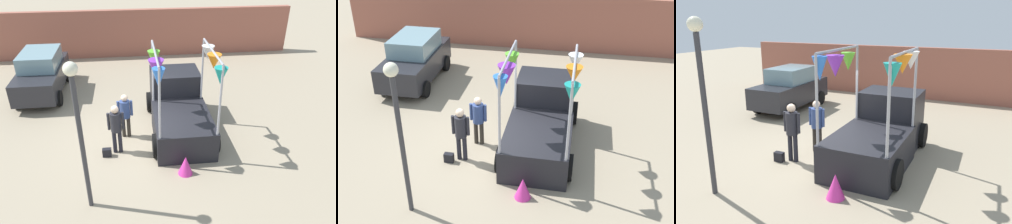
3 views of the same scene
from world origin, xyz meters
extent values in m
plane|color=gray|center=(0.00, 0.00, 0.00)|extent=(60.00, 60.00, 0.00)
cube|color=black|center=(1.46, -0.21, 0.50)|extent=(1.90, 2.60, 1.00)
cube|color=black|center=(1.46, 1.79, 0.90)|extent=(1.80, 1.40, 1.80)
cube|color=#8CB2C6|center=(1.46, 1.79, 1.35)|extent=(1.76, 1.37, 0.60)
cylinder|color=black|center=(0.51, 2.14, 0.38)|extent=(0.22, 0.76, 0.76)
cylinder|color=black|center=(2.41, 2.14, 0.38)|extent=(0.22, 0.76, 0.76)
cylinder|color=black|center=(0.51, -0.91, 0.38)|extent=(0.22, 0.76, 0.76)
cylinder|color=black|center=(2.41, -0.91, 0.38)|extent=(0.22, 0.76, 0.76)
cylinder|color=#A5A5AD|center=(0.59, 1.01, 2.10)|extent=(0.07, 0.07, 2.21)
cylinder|color=#A5A5AD|center=(2.33, 1.01, 2.10)|extent=(0.07, 0.07, 2.21)
cylinder|color=#A5A5AD|center=(0.59, -1.43, 2.10)|extent=(0.07, 0.07, 2.21)
cylinder|color=#A5A5AD|center=(2.33, -1.43, 2.10)|extent=(0.07, 0.07, 2.21)
cylinder|color=#A5A5AD|center=(0.59, -0.21, 3.21)|extent=(0.07, 2.44, 0.07)
cylinder|color=#A5A5AD|center=(2.33, -0.21, 3.21)|extent=(0.07, 2.44, 0.07)
cone|color=blue|center=(0.59, -1.26, 2.85)|extent=(0.48, 0.48, 0.58)
cone|color=teal|center=(2.33, -1.26, 2.83)|extent=(0.50, 0.50, 0.50)
cone|color=purple|center=(0.59, -0.44, 2.81)|extent=(0.67, 0.67, 0.55)
cone|color=orange|center=(2.33, -0.44, 2.96)|extent=(0.60, 0.60, 0.45)
cone|color=#66CC33|center=(0.59, 0.37, 2.83)|extent=(0.53, 0.53, 0.49)
cone|color=white|center=(2.33, 0.37, 2.95)|extent=(0.55, 0.55, 0.45)
cube|color=#26262B|center=(-4.01, 4.26, 0.77)|extent=(1.70, 4.00, 0.90)
cube|color=#72939E|center=(-4.01, 4.41, 1.55)|extent=(1.50, 2.10, 0.66)
cylinder|color=black|center=(-4.86, 5.51, 0.32)|extent=(0.18, 0.64, 0.64)
cylinder|color=black|center=(-3.16, 5.51, 0.32)|extent=(0.18, 0.64, 0.64)
cylinder|color=black|center=(-4.86, 3.01, 0.32)|extent=(0.18, 0.64, 0.64)
cylinder|color=black|center=(-3.16, 3.01, 0.32)|extent=(0.18, 0.64, 0.64)
cylinder|color=black|center=(-0.81, -0.57, 0.41)|extent=(0.13, 0.13, 0.82)
cylinder|color=black|center=(-0.63, -0.57, 0.41)|extent=(0.13, 0.13, 0.82)
cylinder|color=#26262D|center=(-0.72, -0.57, 1.14)|extent=(0.34, 0.34, 0.65)
sphere|color=beige|center=(-0.72, -0.57, 1.58)|extent=(0.24, 0.24, 0.24)
cylinder|color=#26262D|center=(-0.94, -0.57, 1.17)|extent=(0.09, 0.09, 0.58)
cylinder|color=#26262D|center=(-0.50, -0.57, 1.17)|extent=(0.09, 0.09, 0.58)
cylinder|color=#2D2823|center=(-0.52, 0.34, 0.39)|extent=(0.13, 0.13, 0.77)
cylinder|color=#2D2823|center=(-0.34, 0.34, 0.39)|extent=(0.13, 0.13, 0.77)
cylinder|color=#33477F|center=(-0.43, 0.34, 1.08)|extent=(0.34, 0.34, 0.61)
sphere|color=beige|center=(-0.43, 0.34, 1.50)|extent=(0.23, 0.23, 0.23)
cylinder|color=#33477F|center=(-0.65, 0.34, 1.11)|extent=(0.09, 0.09, 0.55)
cylinder|color=#33477F|center=(-0.21, 0.34, 1.11)|extent=(0.09, 0.09, 0.55)
cube|color=black|center=(-1.07, -0.77, 0.14)|extent=(0.28, 0.16, 0.28)
cylinder|color=#333338|center=(-1.40, -2.88, 1.85)|extent=(0.12, 0.12, 3.70)
sphere|color=#F2EDCC|center=(-1.40, -2.88, 3.86)|extent=(0.32, 0.32, 0.32)
cube|color=#9E5947|center=(0.00, 8.79, 1.30)|extent=(18.00, 0.36, 2.60)
cone|color=#D83399|center=(1.29, -1.91, 0.30)|extent=(0.54, 0.54, 0.60)
camera|label=1|loc=(-0.13, -9.46, 6.41)|focal=35.00mm
camera|label=2|loc=(2.44, -10.30, 7.46)|focal=45.00mm
camera|label=3|loc=(4.26, -7.89, 3.96)|focal=35.00mm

